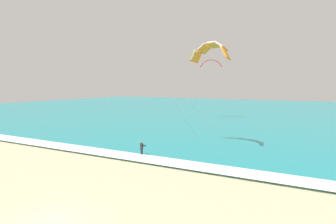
{
  "coord_description": "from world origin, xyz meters",
  "views": [
    {
      "loc": [
        13.77,
        -10.93,
        7.88
      ],
      "look_at": [
        -1.68,
        16.87,
        4.83
      ],
      "focal_mm": 31.46,
      "sensor_mm": 36.0,
      "label": 1
    }
  ],
  "objects": [
    {
      "name": "kitesurfer",
      "position": [
        -4.0,
        15.17,
        0.94
      ],
      "size": [
        0.65,
        0.65,
        1.69
      ],
      "color": "#232328",
      "rests_on": "ground"
    },
    {
      "name": "surfboard",
      "position": [
        -4.01,
        15.15,
        0.03
      ],
      "size": [
        0.96,
        1.46,
        0.09
      ],
      "color": "#239EC6",
      "rests_on": "ground"
    },
    {
      "name": "sea",
      "position": [
        0.0,
        72.87,
        0.1
      ],
      "size": [
        200.0,
        120.0,
        0.2
      ],
      "primitive_type": "cube",
      "color": "teal",
      "rests_on": "ground"
    },
    {
      "name": "kite_primary",
      "position": [
        0.47,
        24.02,
        12.04
      ],
      "size": [
        7.52,
        10.22,
        11.89
      ],
      "color": "orange"
    },
    {
      "name": "surf_foam",
      "position": [
        0.0,
        13.87,
        0.22
      ],
      "size": [
        200.0,
        2.69,
        0.04
      ],
      "primitive_type": "cube",
      "color": "white",
      "rests_on": "sea"
    },
    {
      "name": "kite_distant",
      "position": [
        -10.21,
        52.19,
        12.68
      ],
      "size": [
        4.93,
        2.65,
        1.76
      ],
      "color": "red"
    },
    {
      "name": "ground_plane",
      "position": [
        0.0,
        0.0,
        0.0
      ],
      "size": [
        200.0,
        200.0,
        0.0
      ],
      "primitive_type": "plane",
      "color": "#C6B78E"
    }
  ]
}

